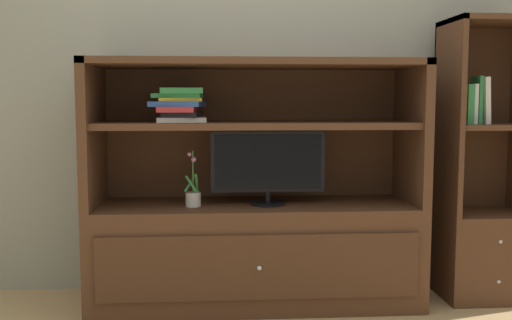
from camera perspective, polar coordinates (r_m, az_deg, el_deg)
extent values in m
cube|color=gray|center=(3.55, -0.45, 10.09)|extent=(6.00, 0.10, 2.80)
cube|color=#4C2D1C|center=(3.30, -0.06, -9.16)|extent=(1.82, 0.56, 0.57)
cube|color=#462A19|center=(3.02, 0.31, -10.56)|extent=(1.67, 0.02, 0.34)
sphere|color=silver|center=(3.01, 0.33, -10.64)|extent=(0.02, 0.02, 0.02)
cube|color=#4C2D1C|center=(3.26, -15.79, 2.54)|extent=(0.05, 0.56, 0.79)
cube|color=#4C2D1C|center=(3.37, 15.13, 2.66)|extent=(0.05, 0.56, 0.79)
cube|color=#4C2D1C|center=(3.46, -0.36, 2.94)|extent=(1.82, 0.02, 0.79)
cube|color=#4C2D1C|center=(3.20, -0.06, 9.49)|extent=(1.82, 0.56, 0.04)
cube|color=#4C2D1C|center=(3.19, -0.06, 3.48)|extent=(1.72, 0.50, 0.04)
cylinder|color=black|center=(3.21, 1.18, -4.30)|extent=(0.20, 0.20, 0.01)
cylinder|color=black|center=(3.20, 1.18, -3.68)|extent=(0.03, 0.03, 0.06)
cube|color=black|center=(3.18, 1.19, -0.16)|extent=(0.63, 0.02, 0.34)
cube|color=black|center=(3.16, 1.21, -0.19)|extent=(0.59, 0.00, 0.30)
cylinder|color=beige|center=(3.16, -6.22, -3.89)|extent=(0.08, 0.08, 0.08)
cylinder|color=#3D6B33|center=(3.14, -6.25, -1.15)|extent=(0.01, 0.01, 0.23)
cube|color=#2D7A38|center=(3.14, -5.87, -2.30)|extent=(0.02, 0.07, 0.11)
cube|color=#2D7A38|center=(3.16, -6.50, -2.26)|extent=(0.07, 0.08, 0.09)
cube|color=#2D7A38|center=(3.13, -6.42, -2.35)|extent=(0.07, 0.03, 0.09)
sphere|color=#C6729E|center=(3.13, -6.61, 0.57)|extent=(0.02, 0.02, 0.02)
sphere|color=#C6729E|center=(3.13, -6.17, 0.05)|extent=(0.03, 0.03, 0.03)
cube|color=silver|center=(3.18, -7.38, 3.98)|extent=(0.28, 0.29, 0.03)
cube|color=black|center=(3.19, -7.29, 4.48)|extent=(0.21, 0.30, 0.03)
cube|color=red|center=(3.18, -7.75, 4.98)|extent=(0.20, 0.33, 0.03)
cube|color=#2D519E|center=(3.19, -7.70, 5.50)|extent=(0.30, 0.36, 0.03)
cube|color=gold|center=(3.18, -7.49, 5.92)|extent=(0.24, 0.28, 0.02)
cube|color=#338C4C|center=(3.19, -7.68, 6.30)|extent=(0.27, 0.28, 0.02)
cube|color=#338C4C|center=(3.18, -7.30, 6.78)|extent=(0.23, 0.31, 0.03)
cube|color=#4C2D1C|center=(3.64, 21.49, -8.67)|extent=(0.49, 0.40, 0.50)
sphere|color=silver|center=(3.44, 23.01, -7.44)|extent=(0.02, 0.02, 0.02)
sphere|color=silver|center=(3.50, 22.87, -11.03)|extent=(0.02, 0.02, 0.02)
cube|color=#4C2D1C|center=(3.44, 18.47, 4.06)|extent=(0.03, 0.40, 1.10)
cube|color=#4C2D1C|center=(3.71, 20.68, 4.08)|extent=(0.49, 0.02, 1.10)
cube|color=#4C2D1C|center=(3.54, 21.93, 3.09)|extent=(0.43, 0.36, 0.03)
cube|color=#4C2D1C|center=(3.56, 22.30, 12.57)|extent=(0.49, 0.40, 0.03)
cube|color=#A56638|center=(3.46, 19.42, 5.21)|extent=(0.02, 0.16, 0.22)
cube|color=#338C4C|center=(3.48, 19.93, 5.19)|extent=(0.04, 0.18, 0.22)
cube|color=silver|center=(3.49, 20.48, 5.20)|extent=(0.02, 0.14, 0.22)
cube|color=#338C4C|center=(3.50, 20.96, 5.54)|extent=(0.02, 0.13, 0.27)
cube|color=silver|center=(3.52, 21.41, 5.48)|extent=(0.04, 0.17, 0.26)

